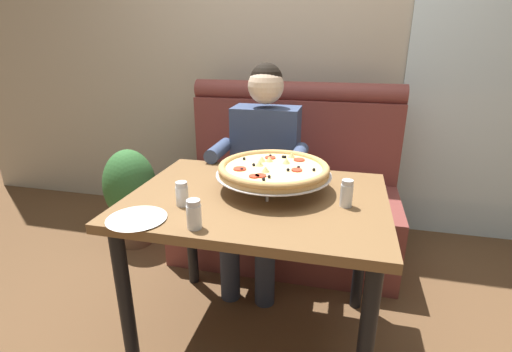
# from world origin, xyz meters

# --- Properties ---
(ground_plane) EXTENTS (16.00, 16.00, 0.00)m
(ground_plane) POSITION_xyz_m (0.00, 0.00, 0.00)
(ground_plane) COLOR brown
(back_wall_with_window) EXTENTS (6.00, 0.12, 2.80)m
(back_wall_with_window) POSITION_xyz_m (0.00, 1.45, 1.40)
(back_wall_with_window) COLOR #BCB29E
(back_wall_with_window) RESTS_ON ground_plane
(window_panel) EXTENTS (1.10, 0.02, 2.80)m
(window_panel) POSITION_xyz_m (1.27, 1.38, 1.40)
(window_panel) COLOR white
(window_panel) RESTS_ON ground_plane
(booth_bench) EXTENTS (1.44, 0.78, 1.13)m
(booth_bench) POSITION_xyz_m (0.00, 0.88, 0.40)
(booth_bench) COLOR brown
(booth_bench) RESTS_ON ground_plane
(dining_table) EXTENTS (1.10, 0.82, 0.76)m
(dining_table) POSITION_xyz_m (0.00, 0.00, 0.66)
(dining_table) COLOR brown
(dining_table) RESTS_ON ground_plane
(diner_main) EXTENTS (0.54, 0.64, 1.27)m
(diner_main) POSITION_xyz_m (-0.12, 0.61, 0.71)
(diner_main) COLOR #2D3342
(diner_main) RESTS_ON ground_plane
(pizza) EXTENTS (0.51, 0.51, 0.13)m
(pizza) POSITION_xyz_m (0.05, 0.08, 0.86)
(pizza) COLOR silver
(pizza) RESTS_ON dining_table
(shaker_pepper_flakes) EXTENTS (0.05, 0.05, 0.10)m
(shaker_pepper_flakes) POSITION_xyz_m (-0.27, -0.17, 0.80)
(shaker_pepper_flakes) COLOR white
(shaker_pepper_flakes) RESTS_ON dining_table
(shaker_oregano) EXTENTS (0.05, 0.05, 0.11)m
(shaker_oregano) POSITION_xyz_m (0.37, -0.02, 0.81)
(shaker_oregano) COLOR white
(shaker_oregano) RESTS_ON dining_table
(shaker_parmesan) EXTENTS (0.05, 0.05, 0.11)m
(shaker_parmesan) POSITION_xyz_m (-0.15, -0.34, 0.81)
(shaker_parmesan) COLOR white
(shaker_parmesan) RESTS_ON dining_table
(plate_near_left) EXTENTS (0.23, 0.23, 0.02)m
(plate_near_left) POSITION_xyz_m (-0.39, -0.33, 0.77)
(plate_near_left) COLOR white
(plate_near_left) RESTS_ON dining_table
(patio_chair) EXTENTS (0.41, 0.42, 0.86)m
(patio_chair) POSITION_xyz_m (1.49, 2.04, 0.52)
(patio_chair) COLOR black
(patio_chair) RESTS_ON ground_plane
(potted_plant) EXTENTS (0.36, 0.36, 0.70)m
(potted_plant) POSITION_xyz_m (-1.08, 0.69, 0.39)
(potted_plant) COLOR brown
(potted_plant) RESTS_ON ground_plane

